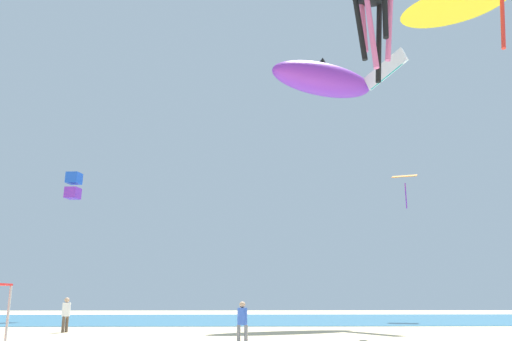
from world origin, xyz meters
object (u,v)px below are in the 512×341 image
at_px(person_near_tent, 242,319).
at_px(kite_parafoil_white, 385,70).
at_px(kite_box_blue, 73,186).
at_px(kite_inflatable_purple, 323,79).
at_px(person_leftmost, 66,312).
at_px(kite_diamond_orange, 405,178).

height_order(person_near_tent, kite_parafoil_white, kite_parafoil_white).
height_order(kite_box_blue, kite_inflatable_purple, kite_inflatable_purple).
bearing_deg(kite_parafoil_white, person_leftmost, 70.60).
height_order(person_leftmost, kite_diamond_orange, kite_diamond_orange).
xyz_separation_m(person_near_tent, kite_box_blue, (-14.09, 21.05, 9.75)).
xyz_separation_m(kite_parafoil_white, kite_inflatable_purple, (-4.54, 0.65, -0.49)).
relative_size(kite_parafoil_white, kite_box_blue, 1.38).
relative_size(person_leftmost, kite_parafoil_white, 0.58).
distance_m(kite_box_blue, kite_inflatable_purple, 22.04).
xyz_separation_m(person_leftmost, kite_diamond_orange, (22.56, 13.26, 10.32)).
xyz_separation_m(kite_parafoil_white, kite_box_blue, (-24.47, 7.14, -7.32)).
xyz_separation_m(person_near_tent, kite_parafoil_white, (10.38, 13.91, 17.06)).
relative_size(person_near_tent, kite_inflatable_purple, 0.18).
bearing_deg(person_leftmost, kite_parafoil_white, 123.77).
bearing_deg(kite_parafoil_white, kite_inflatable_purple, 43.35).
distance_m(person_leftmost, kite_diamond_orange, 28.13).
relative_size(person_near_tent, kite_diamond_orange, 0.54).
relative_size(person_leftmost, kite_inflatable_purple, 0.20).
xyz_separation_m(person_leftmost, kite_box_blue, (-4.85, 13.91, 9.67)).
bearing_deg(person_near_tent, person_leftmost, -32.77).
distance_m(person_near_tent, person_leftmost, 11.68).
bearing_deg(kite_inflatable_purple, person_leftmost, -177.32).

